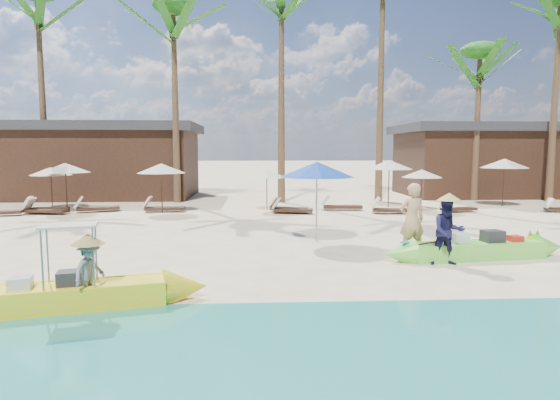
{
  "coord_description": "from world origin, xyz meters",
  "views": [
    {
      "loc": [
        0.83,
        -10.6,
        2.71
      ],
      "look_at": [
        1.47,
        2.0,
        1.38
      ],
      "focal_mm": 30.0,
      "sensor_mm": 36.0,
      "label": 1
    }
  ],
  "objects_px": {
    "tourist": "(412,220)",
    "blue_umbrella": "(317,169)",
    "green_canoe": "(476,249)",
    "yellow_canoe": "(58,296)"
  },
  "relations": [
    {
      "from": "tourist",
      "to": "blue_umbrella",
      "type": "bearing_deg",
      "value": -50.76
    },
    {
      "from": "green_canoe",
      "to": "tourist",
      "type": "height_order",
      "value": "tourist"
    },
    {
      "from": "green_canoe",
      "to": "tourist",
      "type": "distance_m",
      "value": 1.75
    },
    {
      "from": "green_canoe",
      "to": "blue_umbrella",
      "type": "distance_m",
      "value": 4.84
    },
    {
      "from": "tourist",
      "to": "yellow_canoe",
      "type": "bearing_deg",
      "value": 18.5
    },
    {
      "from": "tourist",
      "to": "blue_umbrella",
      "type": "height_order",
      "value": "blue_umbrella"
    },
    {
      "from": "blue_umbrella",
      "to": "green_canoe",
      "type": "bearing_deg",
      "value": -32.11
    },
    {
      "from": "tourist",
      "to": "blue_umbrella",
      "type": "xyz_separation_m",
      "value": [
        -2.2,
        2.01,
        1.22
      ]
    },
    {
      "from": "blue_umbrella",
      "to": "yellow_canoe",
      "type": "bearing_deg",
      "value": -131.98
    },
    {
      "from": "tourist",
      "to": "blue_umbrella",
      "type": "relative_size",
      "value": 0.79
    }
  ]
}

